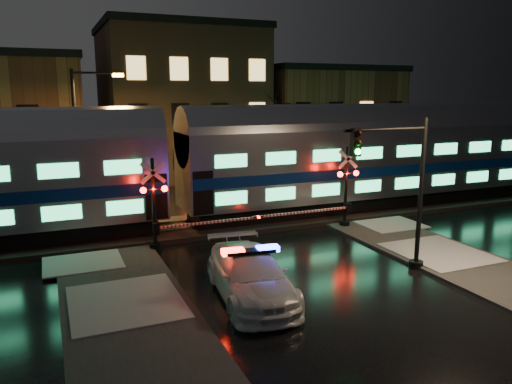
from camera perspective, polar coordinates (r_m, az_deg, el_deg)
ground at (r=21.52m, az=1.61°, el=-7.06°), size 120.00×120.00×0.00m
ballast at (r=25.92m, az=-2.97°, el=-3.57°), size 90.00×4.20×0.24m
sidewalk_left at (r=14.40m, az=-12.81°, el=-16.87°), size 4.00×20.00×0.12m
sidewalk_right at (r=20.69m, az=25.88°, el=-8.84°), size 4.00×20.00×0.12m
building_mid at (r=42.39m, az=-8.67°, el=9.85°), size 12.00×11.00×11.50m
building_right at (r=46.94m, az=7.26°, el=8.20°), size 12.00×10.00×8.50m
train at (r=24.44m, az=-9.62°, el=3.18°), size 51.00×3.12×5.92m
police_car at (r=16.85m, az=-0.63°, el=-9.48°), size 2.89×5.74×1.77m
crossing_signal_right at (r=25.32m, az=9.63°, el=-0.36°), size 5.86×0.66×4.15m
crossing_signal_left at (r=21.94m, az=-10.60°, el=-2.33°), size 5.73×0.65×4.06m
traffic_light at (r=19.38m, az=16.34°, el=-0.03°), size 3.80×0.69×5.88m
streetlight at (r=27.71m, az=-19.31°, el=6.17°), size 2.66×0.28×7.96m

